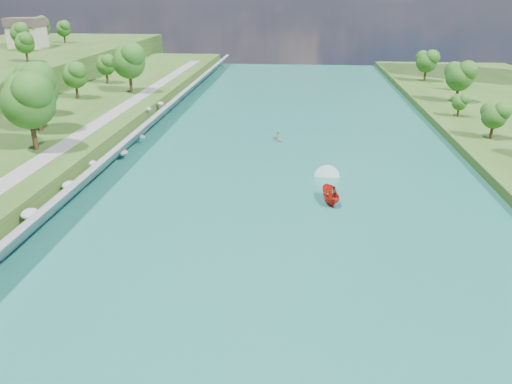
# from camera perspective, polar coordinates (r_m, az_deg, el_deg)

# --- Properties ---
(ground) EXTENTS (260.00, 260.00, 0.00)m
(ground) POSITION_cam_1_polar(r_m,az_deg,el_deg) (49.23, 2.61, -7.81)
(ground) COLOR #2D5119
(ground) RESTS_ON ground
(river_water) EXTENTS (55.00, 240.00, 0.10)m
(river_water) POSITION_cam_1_polar(r_m,az_deg,el_deg) (67.31, 3.39, 0.69)
(river_water) COLOR #1A6456
(river_water) RESTS_ON ground
(ridge_west) EXTENTS (60.00, 120.00, 9.00)m
(ridge_west) POSITION_cam_1_polar(r_m,az_deg,el_deg) (162.56, -26.85, 12.65)
(ridge_west) COLOR #2D5119
(ridge_west) RESTS_ON ground
(riprap_bank) EXTENTS (4.16, 236.00, 4.41)m
(riprap_bank) POSITION_cam_1_polar(r_m,az_deg,el_deg) (71.38, -17.86, 2.41)
(riprap_bank) COLOR slate
(riprap_bank) RESTS_ON ground
(riverside_path) EXTENTS (3.00, 200.00, 0.10)m
(riverside_path) POSITION_cam_1_polar(r_m,az_deg,el_deg) (74.35, -22.51, 3.95)
(riverside_path) COLOR gray
(riverside_path) RESTS_ON berm_west
(trees_ridge) EXTENTS (24.64, 50.19, 10.11)m
(trees_ridge) POSITION_cam_1_polar(r_m,az_deg,el_deg) (158.35, -25.06, 16.09)
(trees_ridge) COLOR #1B5015
(trees_ridge) RESTS_ON ridge_west
(motorboat) EXTENTS (3.60, 19.28, 1.95)m
(motorboat) POSITION_cam_1_polar(r_m,az_deg,el_deg) (63.38, 8.44, -0.07)
(motorboat) COLOR red
(motorboat) RESTS_ON river_water
(raft) EXTENTS (3.00, 3.38, 1.48)m
(raft) POSITION_cam_1_polar(r_m,az_deg,el_deg) (88.18, 2.53, 6.15)
(raft) COLOR #9A9EA2
(raft) RESTS_ON river_water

